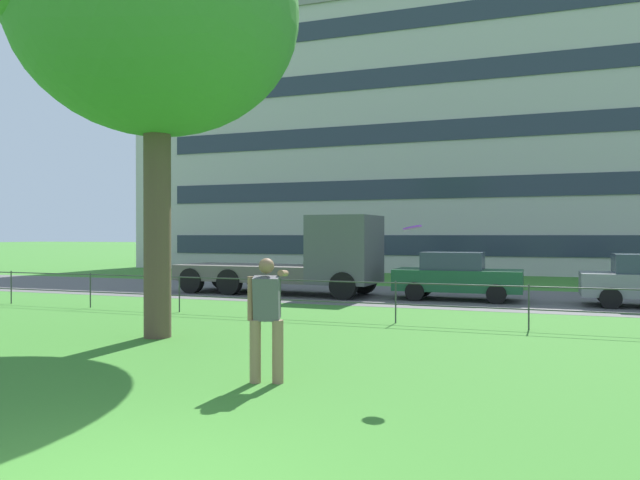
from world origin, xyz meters
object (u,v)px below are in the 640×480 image
object	(u,v)px
tree_large_lawn	(151,7)
flatbed_truck_far_right	(306,260)
person_thrower	(267,315)
car_dark_green_left	(457,276)
apartment_building_background	(457,143)
frisbee	(412,228)

from	to	relation	value
tree_large_lawn	flatbed_truck_far_right	bearing A→B (deg)	90.78
person_thrower	flatbed_truck_far_right	bearing A→B (deg)	108.86
tree_large_lawn	person_thrower	xyz separation A→B (m)	(3.93, -2.80, -5.84)
person_thrower	flatbed_truck_far_right	distance (m)	12.56
car_dark_green_left	apartment_building_background	size ratio (longest dim) A/B	0.10
person_thrower	flatbed_truck_far_right	world-z (taller)	flatbed_truck_far_right
tree_large_lawn	car_dark_green_left	size ratio (longest dim) A/B	2.32
car_dark_green_left	apartment_building_background	distance (m)	20.22
tree_large_lawn	car_dark_green_left	bearing A→B (deg)	61.19
frisbee	apartment_building_background	world-z (taller)	apartment_building_background
person_thrower	frisbee	xyz separation A→B (m)	(1.92, 0.78, 1.24)
frisbee	flatbed_truck_far_right	world-z (taller)	flatbed_truck_far_right
car_dark_green_left	tree_large_lawn	bearing A→B (deg)	-118.81
frisbee	car_dark_green_left	size ratio (longest dim) A/B	0.08
car_dark_green_left	person_thrower	bearing A→B (deg)	-95.34
frisbee	person_thrower	bearing A→B (deg)	-157.83
tree_large_lawn	apartment_building_background	bearing A→B (deg)	84.50
person_thrower	apartment_building_background	bearing A→B (deg)	92.31
frisbee	flatbed_truck_far_right	size ratio (longest dim) A/B	0.04
flatbed_truck_far_right	frisbee	bearing A→B (deg)	-61.71
person_thrower	apartment_building_background	world-z (taller)	apartment_building_background
flatbed_truck_far_right	car_dark_green_left	world-z (taller)	flatbed_truck_far_right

